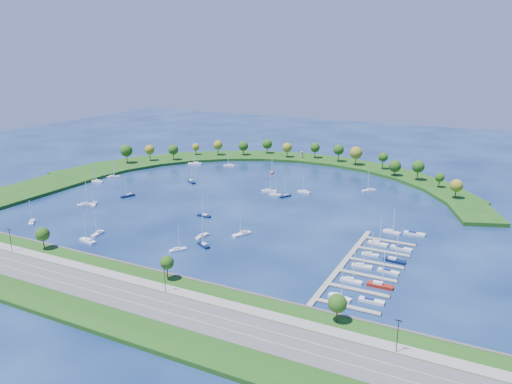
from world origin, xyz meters
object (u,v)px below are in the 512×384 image
at_px(moored_boat_3, 178,249).
at_px(docked_boat_4, 362,265).
at_px(moored_boat_4, 94,204).
at_px(docked_boat_10, 392,231).
at_px(moored_boat_19, 192,181).
at_px(moored_boat_7, 204,215).
at_px(moored_boat_8, 272,172).
at_px(docked_boat_6, 370,254).
at_px(dock_system, 361,267).
at_px(docked_boat_2, 351,280).
at_px(harbor_tower, 301,155).
at_px(moored_boat_6, 242,234).
at_px(moored_boat_12, 128,195).
at_px(moored_boat_1, 86,204).
at_px(moored_boat_13, 204,244).
at_px(moored_boat_18, 88,240).
at_px(moored_boat_17, 275,194).
at_px(moored_boat_10, 32,222).
at_px(moored_boat_16, 285,196).
at_px(docked_boat_9, 401,248).
at_px(moored_boat_20, 269,191).
at_px(docked_boat_5, 388,271).
at_px(docked_boat_11, 414,234).
at_px(docked_boat_7, 394,260).
at_px(moored_boat_15, 97,181).
at_px(moored_boat_21, 229,165).
at_px(moored_boat_14, 98,233).
at_px(moored_boat_11, 202,235).
at_px(moored_boat_9, 195,163).
at_px(docked_boat_1, 371,301).
at_px(moored_boat_0, 304,191).
at_px(docked_boat_0, 340,296).
at_px(docked_boat_3, 380,285).

height_order(moored_boat_3, docked_boat_4, docked_boat_4).
bearing_deg(moored_boat_4, docked_boat_10, 66.13).
bearing_deg(moored_boat_19, moored_boat_7, -15.85).
height_order(moored_boat_8, docked_boat_6, docked_boat_6).
distance_m(dock_system, docked_boat_2, 14.17).
height_order(harbor_tower, dock_system, harbor_tower).
relative_size(moored_boat_6, moored_boat_12, 1.11).
distance_m(moored_boat_3, docked_boat_4, 77.81).
bearing_deg(moored_boat_1, moored_boat_12, 19.73).
bearing_deg(moored_boat_13, moored_boat_8, -48.67).
distance_m(dock_system, moored_boat_18, 120.94).
bearing_deg(moored_boat_12, moored_boat_4, 7.59).
distance_m(dock_system, moored_boat_17, 106.27).
distance_m(moored_boat_6, moored_boat_10, 107.17).
xyz_separation_m(moored_boat_16, docked_boat_9, (76.94, -50.67, -0.19)).
distance_m(moored_boat_3, docked_boat_6, 82.07).
distance_m(moored_boat_20, docked_boat_5, 121.28).
bearing_deg(docked_boat_6, dock_system, -97.63).
bearing_deg(moored_boat_16, docked_boat_11, 98.68).
height_order(moored_boat_18, docked_boat_7, moored_boat_18).
bearing_deg(moored_boat_8, docked_boat_2, -161.59).
bearing_deg(moored_boat_15, moored_boat_16, -174.35).
bearing_deg(moored_boat_8, moored_boat_21, 65.56).
bearing_deg(moored_boat_6, moored_boat_1, -63.98).
relative_size(moored_boat_17, docked_boat_9, 1.11).
xyz_separation_m(moored_boat_19, docked_boat_9, (144.75, -52.64, -0.24)).
bearing_deg(docked_boat_7, moored_boat_6, -173.47).
height_order(moored_boat_10, docked_boat_9, moored_boat_10).
xyz_separation_m(moored_boat_17, docked_boat_11, (85.62, -30.21, -0.15)).
height_order(moored_boat_8, moored_boat_14, moored_boat_14).
xyz_separation_m(moored_boat_11, moored_boat_20, (-4.56, 82.15, 0.07)).
bearing_deg(moored_boat_20, moored_boat_10, -150.11).
bearing_deg(harbor_tower, moored_boat_16, -73.45).
bearing_deg(moored_boat_3, docked_boat_4, -40.59).
bearing_deg(moored_boat_12, moored_boat_8, 172.54).
xyz_separation_m(moored_boat_9, moored_boat_18, (44.35, -153.36, -0.05)).
relative_size(moored_boat_15, docked_boat_9, 1.30).
distance_m(docked_boat_1, docked_boat_10, 70.93).
bearing_deg(harbor_tower, moored_boat_4, -110.29).
height_order(moored_boat_12, docked_boat_5, moored_boat_12).
relative_size(docked_boat_7, docked_boat_9, 1.40).
bearing_deg(moored_boat_3, docked_boat_9, -27.24).
bearing_deg(docked_boat_4, dock_system, -127.20).
relative_size(moored_boat_12, docked_boat_11, 1.29).
relative_size(docked_boat_2, docked_boat_5, 1.41).
height_order(moored_boat_3, docked_boat_10, docked_boat_10).
bearing_deg(moored_boat_0, docked_boat_5, 133.03).
height_order(moored_boat_10, moored_boat_21, moored_boat_21).
xyz_separation_m(moored_boat_16, moored_boat_21, (-69.50, 54.17, 0.04)).
height_order(docked_boat_0, docked_boat_3, docked_boat_3).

